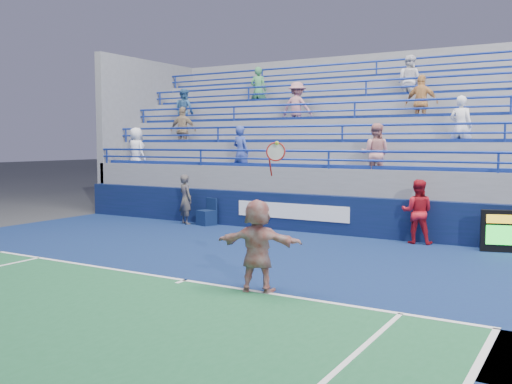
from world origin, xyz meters
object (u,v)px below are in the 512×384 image
Objects in this scene: tennis_player at (258,246)px; line_judge at (186,199)px; judge_chair at (207,217)px; ball_girl at (417,212)px.

tennis_player reaches higher than line_judge.
judge_chair is at bearing -143.94° from line_judge.
tennis_player is 1.58× the size of ball_girl.
line_judge is at bearing -8.10° from ball_girl.
tennis_player reaches higher than ball_girl.
ball_girl is at bearing 0.80° from judge_chair.
judge_chair is at bearing -9.17° from ball_girl.
tennis_player is at bearing 160.52° from line_judge.
ball_girl is at bearing -153.62° from line_judge.
tennis_player is at bearing 69.70° from ball_girl.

